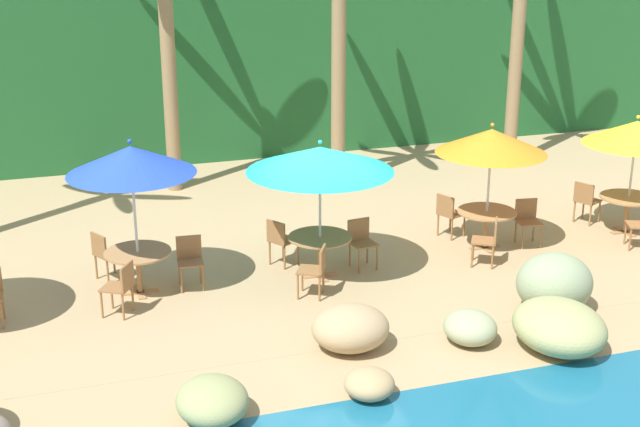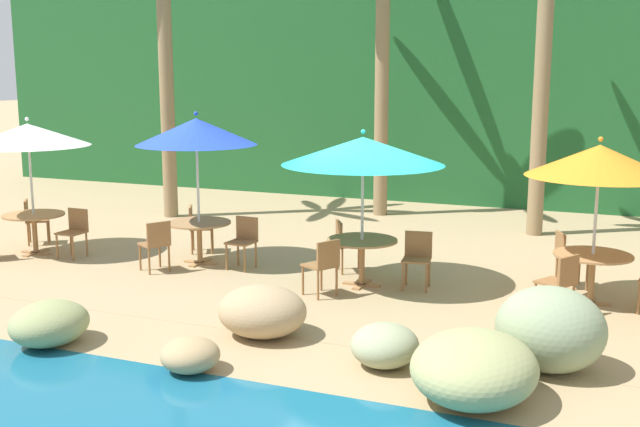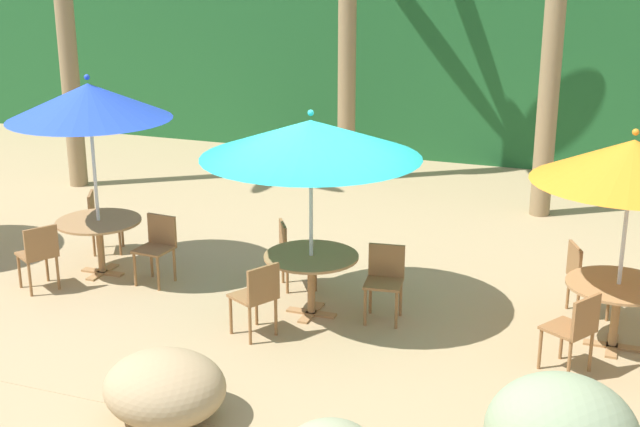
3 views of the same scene
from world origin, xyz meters
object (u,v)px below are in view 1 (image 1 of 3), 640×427
at_px(dining_table_teal, 320,243).
at_px(umbrella_orange, 491,141).
at_px(chair_orange_inland, 449,212).
at_px(chair_blue_seaward, 190,258).
at_px(chair_yellow_inland, 586,199).
at_px(dining_table_orange, 487,217).
at_px(umbrella_yellow, 636,133).
at_px(chair_teal_seaward, 361,240).
at_px(dining_table_yellow, 628,203).
at_px(chair_teal_inland, 280,239).
at_px(chair_blue_left, 121,285).
at_px(chair_teal_left, 316,268).
at_px(umbrella_blue, 131,160).
at_px(umbrella_teal, 320,159).
at_px(chair_orange_seaward, 528,218).
at_px(chair_orange_left, 489,238).
at_px(chair_blue_inland, 105,253).
at_px(dining_table_blue, 138,259).

distance_m(dining_table_teal, umbrella_orange, 3.68).
bearing_deg(chair_orange_inland, chair_blue_seaward, -171.22).
xyz_separation_m(dining_table_teal, chair_yellow_inland, (5.95, 0.95, -0.10)).
xyz_separation_m(chair_blue_seaward, dining_table_teal, (2.21, -0.28, 0.10)).
distance_m(dining_table_orange, umbrella_yellow, 3.35).
distance_m(chair_teal_seaward, dining_table_yellow, 5.58).
bearing_deg(chair_orange_inland, chair_teal_inland, -173.49).
height_order(chair_teal_inland, umbrella_orange, umbrella_orange).
height_order(chair_blue_left, chair_teal_left, same).
height_order(chair_blue_seaward, dining_table_teal, chair_blue_seaward).
relative_size(chair_blue_seaward, chair_teal_seaward, 1.00).
xyz_separation_m(chair_teal_left, dining_table_orange, (3.69, 1.11, 0.10)).
xyz_separation_m(umbrella_blue, chair_teal_inland, (2.54, 0.42, -1.78)).
height_order(chair_blue_seaward, umbrella_teal, umbrella_teal).
relative_size(chair_orange_seaward, chair_orange_inland, 1.00).
bearing_deg(dining_table_teal, chair_teal_left, -112.32).
relative_size(dining_table_teal, chair_orange_left, 1.26).
xyz_separation_m(chair_blue_inland, chair_yellow_inland, (9.48, -0.02, 0.00)).
xyz_separation_m(umbrella_blue, chair_orange_seaward, (7.28, 0.03, -1.78)).
xyz_separation_m(chair_blue_seaward, chair_orange_inland, (5.17, 0.80, 0.00)).
bearing_deg(umbrella_yellow, chair_orange_seaward, 178.51).
relative_size(chair_blue_inland, chair_teal_seaward, 1.00).
distance_m(chair_orange_seaward, umbrella_yellow, 2.66).
distance_m(dining_table_teal, dining_table_orange, 3.38).
bearing_deg(chair_blue_inland, chair_orange_left, -12.24).
height_order(chair_blue_inland, chair_teal_left, same).
distance_m(umbrella_teal, chair_orange_seaward, 4.52).
height_order(dining_table_blue, chair_orange_inland, chair_orange_inland).
height_order(chair_blue_left, umbrella_orange, umbrella_orange).
bearing_deg(chair_teal_inland, chair_orange_seaward, -4.68).
bearing_deg(chair_yellow_inland, chair_teal_inland, -177.57).
height_order(dining_table_teal, chair_orange_left, chair_orange_left).
bearing_deg(umbrella_yellow, chair_yellow_inland, 122.69).
bearing_deg(dining_table_yellow, chair_blue_seaward, 179.70).
xyz_separation_m(chair_orange_left, dining_table_yellow, (3.40, 0.68, 0.10)).
xyz_separation_m(chair_orange_seaward, chair_orange_inland, (-1.26, 0.79, 0.00)).
distance_m(chair_blue_seaward, dining_table_orange, 5.57).
xyz_separation_m(chair_teal_seaward, chair_orange_left, (2.18, -0.65, 0.00)).
bearing_deg(chair_teal_inland, chair_teal_seaward, -19.35).
xyz_separation_m(chair_teal_seaward, umbrella_yellow, (5.58, 0.03, 1.51)).
bearing_deg(chair_blue_seaward, dining_table_orange, 0.48).
bearing_deg(chair_teal_left, chair_orange_seaward, 13.35).
bearing_deg(chair_blue_seaward, umbrella_yellow, -0.30).
height_order(chair_blue_left, chair_orange_inland, same).
xyz_separation_m(umbrella_blue, dining_table_orange, (6.43, 0.07, -1.68)).
relative_size(chair_blue_left, chair_orange_seaward, 1.00).
relative_size(umbrella_yellow, chair_yellow_inland, 2.72).
distance_m(chair_orange_inland, chair_yellow_inland, 2.99).
bearing_deg(dining_table_yellow, dining_table_blue, 179.85).
bearing_deg(chair_blue_inland, dining_table_teal, -15.29).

